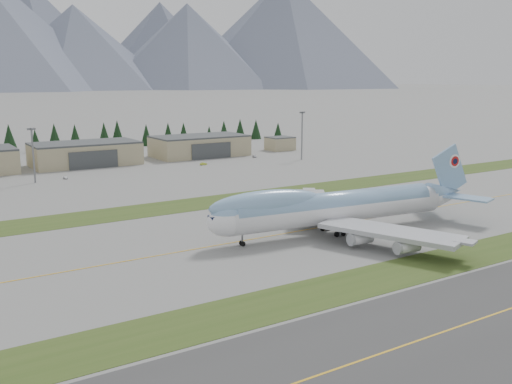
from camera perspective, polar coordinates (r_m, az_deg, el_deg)
ground at (r=153.04m, az=4.72°, el=-3.85°), size 7000.00×7000.00×0.00m
grass_strip_near at (r=126.16m, az=15.24°, el=-7.53°), size 400.00×14.00×0.08m
grass_strip_far at (r=189.84m, az=-3.48°, el=-0.87°), size 400.00×18.00×0.08m
taxiway_line_main at (r=153.04m, az=4.72°, el=-3.85°), size 400.00×0.40×0.02m
boeing_747_freighter at (r=149.80m, az=8.02°, el=-1.45°), size 82.35×70.46×21.63m
hangar_center at (r=279.87m, az=-16.71°, el=3.70°), size 48.00×26.60×10.80m
hangar_right at (r=301.41m, az=-5.65°, el=4.63°), size 48.00×26.60×10.80m
control_shed at (r=325.40m, az=2.42°, el=4.88°), size 14.00×12.00×7.60m
floodlight_masts at (r=235.48m, az=-19.41°, el=4.72°), size 186.94×10.79×23.96m
service_vehicle_a at (r=243.24m, az=-18.51°, el=1.24°), size 1.56×3.20×1.05m
service_vehicle_b at (r=269.63m, az=-5.27°, el=2.70°), size 3.73×1.74×1.18m
service_vehicle_c at (r=295.27m, az=-0.16°, el=3.49°), size 3.02×4.44×1.19m
conifer_belt at (r=342.21m, az=-17.68°, el=5.21°), size 275.39×14.61×16.28m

